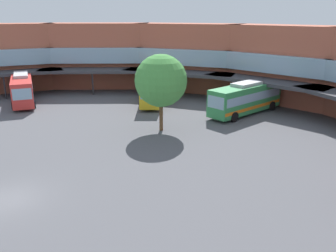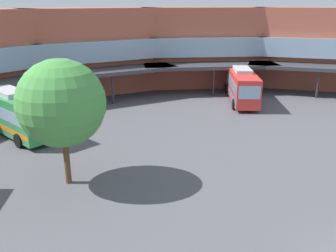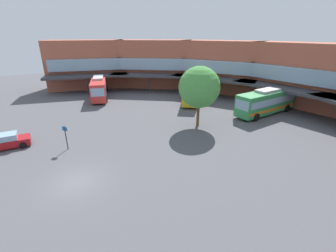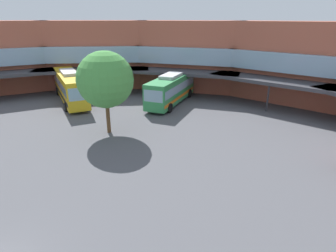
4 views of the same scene
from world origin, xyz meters
name	(u,v)px [view 4 (image 4 of 4)]	position (x,y,z in m)	size (l,w,h in m)	color
station_building	(200,73)	(0.00, 23.44, 4.95)	(81.21, 42.62, 9.86)	#AD5942
bus_2	(70,86)	(-17.23, 21.82, 2.02)	(11.64, 9.22, 3.99)	gold
bus_3	(171,89)	(-5.46, 27.26, 1.89)	(3.82, 10.94, 3.73)	#338C4C
plaza_tree	(105,80)	(-5.98, 15.71, 5.05)	(5.12, 5.12, 7.62)	brown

